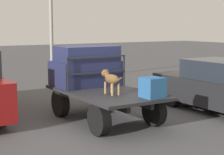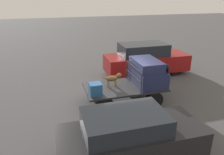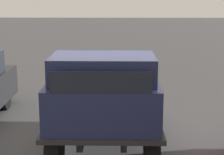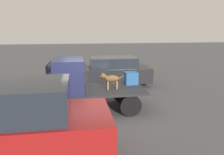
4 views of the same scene
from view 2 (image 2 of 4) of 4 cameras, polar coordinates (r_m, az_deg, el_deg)
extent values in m
plane|color=#474749|center=(10.52, 3.19, -6.51)|extent=(80.00, 80.00, 0.00)
cylinder|color=black|center=(11.43, 7.26, -2.10)|extent=(0.79, 0.24, 0.79)
cylinder|color=black|center=(10.06, 10.94, -5.73)|extent=(0.79, 0.24, 0.79)
cylinder|color=black|center=(10.80, -3.93, -3.42)|extent=(0.79, 0.24, 0.79)
cylinder|color=black|center=(9.34, -1.74, -7.57)|extent=(0.79, 0.24, 0.79)
cube|color=black|center=(10.52, 2.65, -2.38)|extent=(3.37, 0.10, 0.18)
cube|color=black|center=(9.92, 3.92, -3.94)|extent=(3.37, 0.10, 0.18)
cube|color=#232326|center=(10.17, 3.28, -2.47)|extent=(3.66, 2.00, 0.08)
cube|color=#1E2347|center=(10.42, 9.26, 0.30)|extent=(1.28, 1.88, 0.74)
cube|color=#1E2347|center=(10.19, 8.96, 3.37)|extent=(1.09, 1.73, 0.45)
cube|color=black|center=(10.52, 12.55, 3.31)|extent=(0.02, 1.54, 0.34)
cube|color=#232326|center=(10.93, 3.90, 2.06)|extent=(0.04, 0.04, 0.93)
cube|color=#232326|center=(9.33, 7.66, -1.52)|extent=(0.04, 0.04, 0.93)
cube|color=#232326|center=(9.97, 5.72, 2.79)|extent=(0.04, 1.84, 0.04)
cube|color=#232326|center=(10.12, 5.63, 0.41)|extent=(0.04, 1.84, 0.04)
cylinder|color=#9E7547|center=(10.17, 0.80, -1.22)|extent=(0.06, 0.06, 0.32)
cylinder|color=#9E7547|center=(10.00, 1.11, -1.63)|extent=(0.06, 0.06, 0.32)
cylinder|color=#9E7547|center=(10.08, -1.10, -1.43)|extent=(0.06, 0.06, 0.32)
cylinder|color=#9E7547|center=(9.91, -0.82, -1.84)|extent=(0.06, 0.06, 0.32)
ellipsoid|color=brown|center=(9.95, 0.00, -0.24)|extent=(0.56, 0.26, 0.26)
sphere|color=#9E7547|center=(10.00, 0.85, -0.39)|extent=(0.12, 0.12, 0.12)
cylinder|color=brown|center=(9.99, 1.32, 0.27)|extent=(0.18, 0.14, 0.18)
sphere|color=brown|center=(10.00, 1.89, 0.58)|extent=(0.21, 0.21, 0.21)
cone|color=#9E7547|center=(10.03, 2.37, 0.55)|extent=(0.11, 0.11, 0.11)
cone|color=brown|center=(10.02, 1.74, 1.15)|extent=(0.06, 0.08, 0.10)
cone|color=brown|center=(9.91, 1.94, 0.94)|extent=(0.06, 0.08, 0.10)
cylinder|color=brown|center=(9.86, -1.86, -0.30)|extent=(0.24, 0.04, 0.16)
cube|color=#235184|center=(9.25, -4.36, -3.01)|extent=(0.51, 0.51, 0.51)
cylinder|color=black|center=(8.32, 12.30, -12.82)|extent=(0.60, 0.20, 0.60)
cylinder|color=black|center=(7.59, -7.55, -16.26)|extent=(0.60, 0.20, 0.60)
cube|color=black|center=(7.06, 5.00, -15.83)|extent=(4.50, 1.79, 0.78)
cube|color=#1E232B|center=(6.61, 3.33, -11.52)|extent=(2.48, 1.62, 0.57)
cylinder|color=black|center=(15.63, 13.11, 3.60)|extent=(0.60, 0.20, 0.60)
cylinder|color=black|center=(14.31, 16.16, 1.67)|extent=(0.60, 0.20, 0.60)
cylinder|color=black|center=(14.39, 1.61, 2.63)|extent=(0.60, 0.20, 0.60)
cylinder|color=black|center=(12.94, 3.75, 0.41)|extent=(0.60, 0.20, 0.60)
cube|color=maroon|center=(14.09, 8.97, 3.92)|extent=(5.26, 1.90, 1.00)
cube|color=#1E232B|center=(13.76, 8.17, 7.28)|extent=(2.89, 1.71, 0.73)
camera|label=1|loc=(15.26, -37.78, 8.37)|focal=60.00mm
camera|label=3|loc=(13.80, 32.99, 10.24)|focal=60.00mm
camera|label=4|loc=(17.46, -3.24, 15.35)|focal=35.00mm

